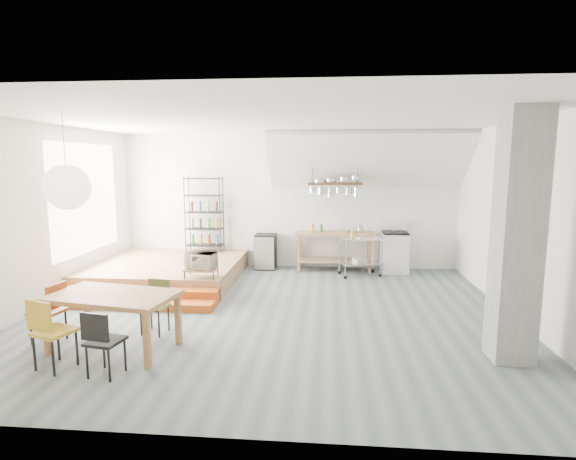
# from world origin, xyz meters

# --- Properties ---
(floor) EXTENTS (8.00, 8.00, 0.00)m
(floor) POSITION_xyz_m (0.00, 0.00, 0.00)
(floor) COLOR #545F61
(floor) RESTS_ON ground
(wall_back) EXTENTS (8.00, 0.04, 3.20)m
(wall_back) POSITION_xyz_m (0.00, 3.50, 1.60)
(wall_back) COLOR silver
(wall_back) RESTS_ON ground
(wall_left) EXTENTS (0.04, 7.00, 3.20)m
(wall_left) POSITION_xyz_m (-4.00, 0.00, 1.60)
(wall_left) COLOR silver
(wall_left) RESTS_ON ground
(wall_right) EXTENTS (0.04, 7.00, 3.20)m
(wall_right) POSITION_xyz_m (4.00, 0.00, 1.60)
(wall_right) COLOR silver
(wall_right) RESTS_ON ground
(ceiling) EXTENTS (8.00, 7.00, 0.02)m
(ceiling) POSITION_xyz_m (0.00, 0.00, 3.20)
(ceiling) COLOR white
(ceiling) RESTS_ON wall_back
(slope_ceiling) EXTENTS (4.40, 1.44, 1.32)m
(slope_ceiling) POSITION_xyz_m (1.80, 2.90, 2.55)
(slope_ceiling) COLOR white
(slope_ceiling) RESTS_ON wall_back
(window_pane) EXTENTS (0.02, 2.50, 2.20)m
(window_pane) POSITION_xyz_m (-3.98, 1.50, 1.80)
(window_pane) COLOR white
(window_pane) RESTS_ON wall_left
(platform) EXTENTS (3.00, 3.00, 0.40)m
(platform) POSITION_xyz_m (-2.50, 2.00, 0.20)
(platform) COLOR #8D6846
(platform) RESTS_ON ground
(step_lower) EXTENTS (3.00, 0.35, 0.13)m
(step_lower) POSITION_xyz_m (-2.50, 0.05, 0.07)
(step_lower) COLOR #C15016
(step_lower) RESTS_ON ground
(step_upper) EXTENTS (3.00, 0.35, 0.27)m
(step_upper) POSITION_xyz_m (-2.50, 0.40, 0.13)
(step_upper) COLOR #C15016
(step_upper) RESTS_ON ground
(concrete_column) EXTENTS (0.50, 0.50, 3.20)m
(concrete_column) POSITION_xyz_m (3.30, -1.50, 1.60)
(concrete_column) COLOR slate
(concrete_column) RESTS_ON ground
(kitchen_counter) EXTENTS (1.80, 0.60, 0.91)m
(kitchen_counter) POSITION_xyz_m (1.10, 3.15, 0.63)
(kitchen_counter) COLOR #8D6846
(kitchen_counter) RESTS_ON ground
(stove) EXTENTS (0.60, 0.60, 1.18)m
(stove) POSITION_xyz_m (2.50, 3.16, 0.48)
(stove) COLOR white
(stove) RESTS_ON ground
(pot_rack) EXTENTS (1.20, 0.50, 1.43)m
(pot_rack) POSITION_xyz_m (1.13, 2.92, 1.98)
(pot_rack) COLOR #392217
(pot_rack) RESTS_ON ceiling
(wire_shelving) EXTENTS (0.88, 0.38, 1.80)m
(wire_shelving) POSITION_xyz_m (-2.00, 3.20, 1.33)
(wire_shelving) COLOR black
(wire_shelving) RESTS_ON platform
(microwave_shelf) EXTENTS (0.60, 0.40, 0.16)m
(microwave_shelf) POSITION_xyz_m (-1.40, 0.75, 0.55)
(microwave_shelf) COLOR #8D6846
(microwave_shelf) RESTS_ON platform
(paper_lantern) EXTENTS (0.60, 0.60, 0.60)m
(paper_lantern) POSITION_xyz_m (-2.51, -1.57, 2.20)
(paper_lantern) COLOR white
(paper_lantern) RESTS_ON ceiling
(dining_table) EXTENTS (1.78, 1.19, 0.78)m
(dining_table) POSITION_xyz_m (-1.92, -1.67, 0.70)
(dining_table) COLOR olive
(dining_table) RESTS_ON ground
(chair_mustard) EXTENTS (0.53, 0.53, 0.91)m
(chair_mustard) POSITION_xyz_m (-2.41, -2.34, 0.54)
(chair_mustard) COLOR gold
(chair_mustard) RESTS_ON ground
(chair_black) EXTENTS (0.44, 0.44, 0.82)m
(chair_black) POSITION_xyz_m (-1.69, -2.45, 0.49)
(chair_black) COLOR black
(chair_black) RESTS_ON ground
(chair_olive) EXTENTS (0.41, 0.41, 0.79)m
(chair_olive) POSITION_xyz_m (-1.59, -0.98, 0.47)
(chair_olive) COLOR brown
(chair_olive) RESTS_ON ground
(chair_red) EXTENTS (0.45, 0.45, 0.86)m
(chair_red) POSITION_xyz_m (-2.91, -1.50, 0.51)
(chair_red) COLOR #AC4618
(chair_red) RESTS_ON ground
(rolling_cart) EXTENTS (0.98, 0.72, 0.87)m
(rolling_cart) POSITION_xyz_m (1.67, 2.70, 0.57)
(rolling_cart) COLOR silver
(rolling_cart) RESTS_ON ground
(mini_fridge) EXTENTS (0.49, 0.49, 0.83)m
(mini_fridge) POSITION_xyz_m (-0.53, 3.20, 0.42)
(mini_fridge) COLOR black
(mini_fridge) RESTS_ON ground
(microwave) EXTENTS (0.57, 0.43, 0.29)m
(microwave) POSITION_xyz_m (-1.40, 0.75, 0.71)
(microwave) COLOR beige
(microwave) RESTS_ON microwave_shelf
(bowl) EXTENTS (0.21, 0.21, 0.05)m
(bowl) POSITION_xyz_m (1.46, 3.10, 0.93)
(bowl) COLOR silver
(bowl) RESTS_ON kitchen_counter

